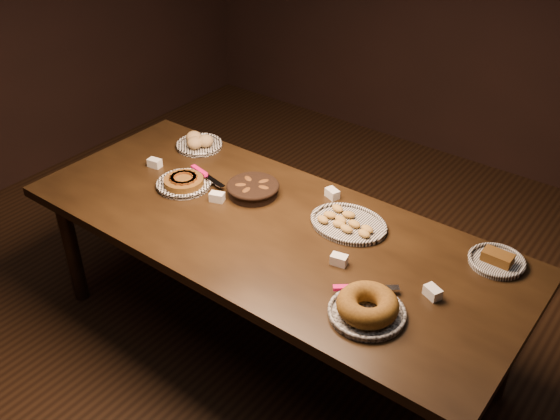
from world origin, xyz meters
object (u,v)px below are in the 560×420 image
Objects in this scene: apple_tart_plate at (184,182)px; madeleine_platter at (348,223)px; bundt_cake_plate at (367,307)px; buffet_table at (269,238)px.

apple_tart_plate is 0.92× the size of madeleine_platter.
bundt_cake_plate is at bearing 12.24° from apple_tart_plate.
apple_tart_plate is (-0.56, 0.01, 0.09)m from buffet_table.
madeleine_platter is 0.59m from bundt_cake_plate.
apple_tart_plate is 0.95× the size of bundt_cake_plate.
apple_tart_plate reaches higher than madeleine_platter.
apple_tart_plate is 0.88m from madeleine_platter.
bundt_cake_plate reaches higher than buffet_table.
apple_tart_plate reaches higher than buffet_table.
apple_tart_plate is at bearing 170.39° from bundt_cake_plate.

